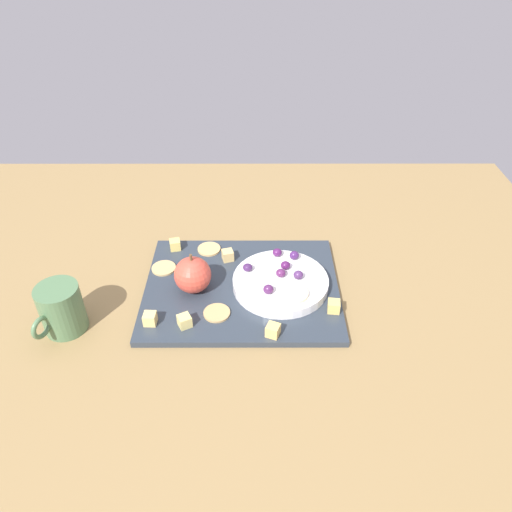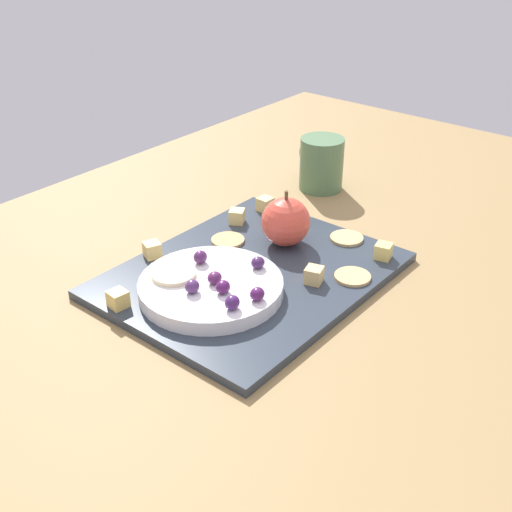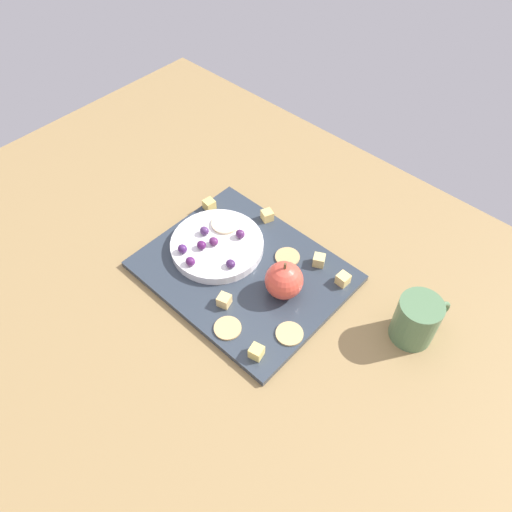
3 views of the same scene
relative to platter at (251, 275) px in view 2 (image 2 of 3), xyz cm
name	(u,v)px [view 2 (image 2 of 3)]	position (x,y,z in cm)	size (l,w,h in cm)	color
table	(287,292)	(3.55, -3.42, -2.95)	(144.62, 98.90, 4.70)	olive
platter	(251,275)	(0.00, 0.00, 0.00)	(36.22, 29.02, 1.20)	#2D3641
serving_dish	(211,287)	(-7.26, 0.30, 1.52)	(17.85, 17.85, 1.83)	white
apple_whole	(286,222)	(8.88, 1.07, 4.01)	(6.83, 6.83, 6.83)	#D54837
apple_stem	(286,195)	(8.88, 1.07, 8.03)	(0.50, 0.50, 1.20)	brown
cheese_cube_0	(265,204)	(15.43, 9.96, 1.65)	(2.10, 2.10, 2.10)	#F2D078
cheese_cube_1	(314,275)	(2.96, -7.95, 1.65)	(2.10, 2.10, 2.10)	#E6C277
cheese_cube_2	(152,250)	(-5.50, 12.71, 1.65)	(2.10, 2.10, 2.10)	#F3C86C
cheese_cube_3	(237,216)	(9.47, 10.54, 1.65)	(2.10, 2.10, 2.10)	#E0CD79
cheese_cube_4	(383,251)	(13.99, -11.58, 1.65)	(2.10, 2.10, 2.10)	#E9CF6C
cheese_cube_5	(118,299)	(-16.36, 6.92, 1.65)	(2.10, 2.10, 2.10)	#E6C466
cracker_0	(347,238)	(15.41, -4.92, 0.80)	(4.71, 4.71, 0.40)	tan
cracker_1	(228,240)	(4.21, 7.69, 0.80)	(4.71, 4.71, 0.40)	tan
cracker_2	(353,277)	(6.99, -11.21, 0.80)	(4.71, 4.71, 0.40)	tan
grape_0	(192,286)	(-10.52, 0.21, 3.27)	(1.85, 1.67, 1.67)	#4E2C5F
grape_1	(200,257)	(-4.88, 4.26, 3.30)	(1.85, 1.67, 1.75)	#4F2355
grape_2	(257,294)	(-6.87, -6.76, 3.24)	(1.85, 1.67, 1.62)	#4F1C55
grape_3	(258,263)	(-1.12, -2.14, 3.18)	(1.85, 1.67, 1.49)	#402152
grape_4	(215,278)	(-7.30, -0.44, 3.20)	(1.85, 1.67, 1.54)	#582355
grape_5	(232,303)	(-10.14, -5.75, 3.31)	(1.85, 1.67, 1.75)	#47215D
grape_6	(223,287)	(-8.28, -2.67, 3.24)	(1.85, 1.67, 1.63)	#4D1950
apple_slice_0	(173,274)	(-9.29, 4.65, 2.73)	(5.51, 5.51, 0.60)	beige
cup	(321,164)	(30.14, 9.82, 3.80)	(7.26, 10.07, 8.81)	#4F744D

